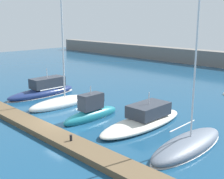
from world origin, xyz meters
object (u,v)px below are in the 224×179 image
motorboat_teal_third (91,112)px  motorboat_ivory_fourth (144,119)px  sailboat_slate_fifth (188,144)px  dock_bollard (71,138)px  motorboat_navy_nearest (44,90)px  sailboat_white_second (60,102)px

motorboat_teal_third → motorboat_ivory_fourth: size_ratio=0.65×
sailboat_slate_fifth → dock_bollard: 8.52m
sailboat_slate_fifth → motorboat_ivory_fourth: bearing=72.0°
motorboat_ivory_fourth → sailboat_slate_fifth: (5.34, -1.49, -0.24)m
motorboat_navy_nearest → sailboat_slate_fifth: size_ratio=0.58×
motorboat_teal_third → sailboat_slate_fifth: (9.97, 0.68, -0.30)m
sailboat_white_second → motorboat_teal_third: (5.55, -0.35, 0.21)m
motorboat_teal_third → motorboat_ivory_fourth: bearing=-67.3°
motorboat_navy_nearest → motorboat_teal_third: (10.80, -1.54, -0.05)m
motorboat_navy_nearest → sailboat_slate_fifth: sailboat_slate_fifth is taller
motorboat_teal_third → sailboat_slate_fifth: sailboat_slate_fifth is taller
motorboat_ivory_fourth → sailboat_slate_fifth: 5.55m
motorboat_navy_nearest → dock_bollard: 16.07m
motorboat_navy_nearest → sailboat_slate_fifth: bearing=-93.6°
motorboat_teal_third → sailboat_white_second: bearing=83.9°
motorboat_ivory_fourth → dock_bollard: size_ratio=22.77×
motorboat_ivory_fourth → sailboat_slate_fifth: sailboat_slate_fifth is taller
motorboat_teal_third → sailboat_slate_fifth: 10.00m
motorboat_navy_nearest → sailboat_white_second: bearing=-104.0°
sailboat_white_second → sailboat_slate_fifth: 15.53m
motorboat_teal_third → dock_bollard: 6.42m
motorboat_navy_nearest → motorboat_ivory_fourth: 15.44m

